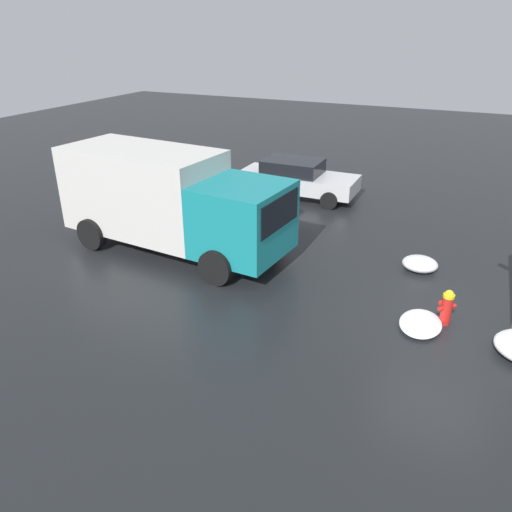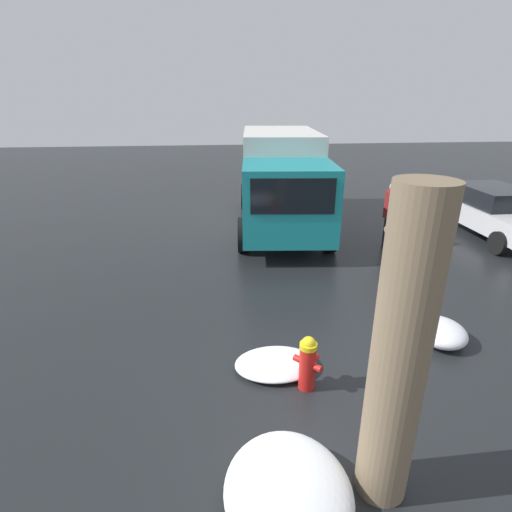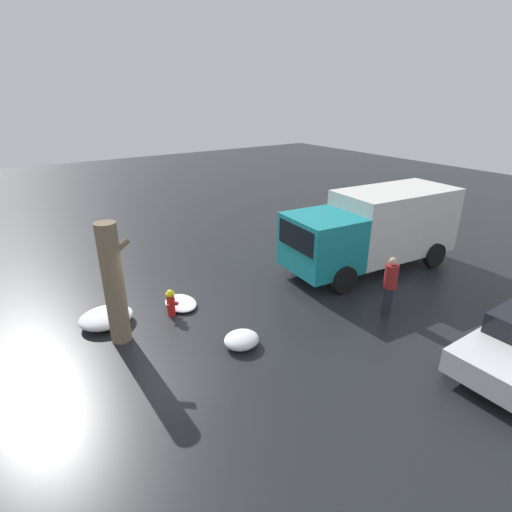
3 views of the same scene
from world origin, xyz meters
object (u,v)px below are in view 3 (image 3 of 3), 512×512
(pedestrian, at_px, (390,283))
(tree_trunk, at_px, (114,284))
(fire_hydrant, at_px, (171,302))
(delivery_truck, at_px, (375,227))

(pedestrian, bearing_deg, tree_trunk, -117.55)
(tree_trunk, relative_size, pedestrian, 1.83)
(tree_trunk, bearing_deg, fire_hydrant, 14.87)
(delivery_truck, xyz_separation_m, pedestrian, (-2.22, -2.52, -0.57))
(tree_trunk, xyz_separation_m, delivery_truck, (9.02, -0.43, -0.09))
(fire_hydrant, relative_size, tree_trunk, 0.26)
(fire_hydrant, distance_m, delivery_truck, 7.59)
(fire_hydrant, bearing_deg, delivery_truck, 39.26)
(tree_trunk, distance_m, delivery_truck, 9.03)
(delivery_truck, distance_m, pedestrian, 3.41)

